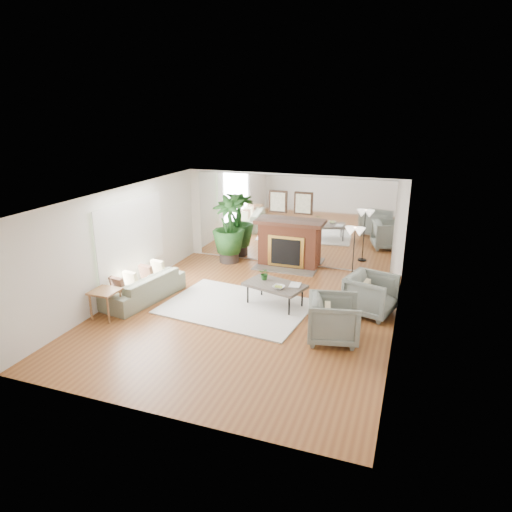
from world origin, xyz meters
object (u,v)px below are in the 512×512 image
at_px(potted_ficus, 229,227).
at_px(floor_lamp, 355,236).
at_px(armchair_back, 371,295).
at_px(side_table, 105,295).
at_px(coffee_table, 275,286).
at_px(fireplace, 288,243).
at_px(sofa, 144,287).
at_px(armchair_front, 334,319).

relative_size(potted_ficus, floor_lamp, 1.29).
distance_m(armchair_back, potted_ficus, 4.70).
bearing_deg(side_table, coffee_table, 29.29).
distance_m(coffee_table, floor_lamp, 2.40).
bearing_deg(floor_lamp, armchair_back, -68.02).
distance_m(fireplace, potted_ficus, 1.71).
height_order(side_table, potted_ficus, potted_ficus).
height_order(sofa, armchair_back, armchair_back).
bearing_deg(potted_ficus, floor_lamp, -10.85).
distance_m(armchair_front, potted_ficus, 5.10).
distance_m(fireplace, armchair_back, 3.40).
bearing_deg(coffee_table, sofa, -167.20).
distance_m(armchair_back, armchair_front, 1.50).
relative_size(fireplace, coffee_table, 1.42).
relative_size(sofa, floor_lamp, 1.39).
height_order(coffee_table, potted_ficus, potted_ficus).
relative_size(coffee_table, armchair_back, 1.53).
distance_m(coffee_table, armchair_back, 2.04).
bearing_deg(potted_ficus, armchair_front, -44.65).
height_order(fireplace, armchair_front, fireplace).
relative_size(armchair_back, side_table, 1.56).
height_order(side_table, floor_lamp, floor_lamp).
xyz_separation_m(armchair_back, armchair_front, (-0.53, -1.40, -0.00)).
relative_size(armchair_front, side_table, 1.54).
distance_m(armchair_front, side_table, 4.64).
bearing_deg(potted_ficus, armchair_back, -27.63).
distance_m(potted_ficus, floor_lamp, 3.61).
bearing_deg(side_table, fireplace, 58.66).
bearing_deg(armchair_front, potted_ficus, 32.95).
relative_size(fireplace, potted_ficus, 1.08).
bearing_deg(floor_lamp, armchair_front, -88.54).
xyz_separation_m(fireplace, armchair_front, (1.94, -3.72, -0.23)).
xyz_separation_m(sofa, potted_ficus, (0.78, 3.11, 0.71)).
relative_size(coffee_table, armchair_front, 1.54).
bearing_deg(sofa, armchair_front, 94.08).
relative_size(fireplace, side_table, 3.37).
bearing_deg(side_table, armchair_back, 21.63).
bearing_deg(floor_lamp, side_table, -142.12).
distance_m(coffee_table, side_table, 3.56).
xyz_separation_m(fireplace, coffee_table, (0.45, -2.61, -0.19)).
distance_m(armchair_back, side_table, 5.51).
xyz_separation_m(coffee_table, floor_lamp, (1.42, 1.78, 0.78)).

